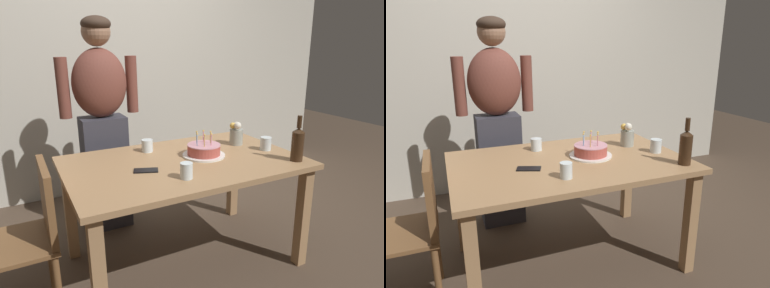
% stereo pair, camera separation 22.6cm
% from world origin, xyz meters
% --- Properties ---
extents(ground_plane, '(10.00, 10.00, 0.00)m').
position_xyz_m(ground_plane, '(0.00, 0.00, 0.00)').
color(ground_plane, '#47382B').
extents(back_wall, '(5.20, 0.10, 2.60)m').
position_xyz_m(back_wall, '(0.00, 1.55, 1.30)').
color(back_wall, beige).
rests_on(back_wall, ground_plane).
extents(dining_table, '(1.50, 0.96, 0.74)m').
position_xyz_m(dining_table, '(0.00, 0.00, 0.64)').
color(dining_table, '#A37A51').
rests_on(dining_table, ground_plane).
extents(birthday_cake, '(0.29, 0.29, 0.17)m').
position_xyz_m(birthday_cake, '(0.16, 0.02, 0.78)').
color(birthday_cake, white).
rests_on(birthday_cake, dining_table).
extents(water_glass_near, '(0.08, 0.08, 0.09)m').
position_xyz_m(water_glass_near, '(-0.14, 0.29, 0.78)').
color(water_glass_near, silver).
rests_on(water_glass_near, dining_table).
extents(water_glass_far, '(0.08, 0.08, 0.09)m').
position_xyz_m(water_glass_far, '(0.62, -0.07, 0.79)').
color(water_glass_far, silver).
rests_on(water_glass_far, dining_table).
extents(water_glass_side, '(0.07, 0.07, 0.09)m').
position_xyz_m(water_glass_side, '(-0.13, -0.28, 0.79)').
color(water_glass_side, silver).
rests_on(water_glass_side, dining_table).
extents(wine_bottle, '(0.08, 0.08, 0.30)m').
position_xyz_m(wine_bottle, '(0.64, -0.34, 0.86)').
color(wine_bottle, '#382314').
rests_on(wine_bottle, dining_table).
extents(cell_phone, '(0.16, 0.12, 0.01)m').
position_xyz_m(cell_phone, '(-0.29, -0.07, 0.74)').
color(cell_phone, black).
rests_on(cell_phone, dining_table).
extents(flower_vase, '(0.10, 0.11, 0.18)m').
position_xyz_m(flower_vase, '(0.51, 0.14, 0.82)').
color(flower_vase, '#999E93').
rests_on(flower_vase, dining_table).
extents(person_man_bearded, '(0.61, 0.27, 1.66)m').
position_xyz_m(person_man_bearded, '(-0.33, 0.74, 0.87)').
color(person_man_bearded, '#33333D').
rests_on(person_man_bearded, ground_plane).
extents(dining_chair, '(0.42, 0.42, 0.87)m').
position_xyz_m(dining_chair, '(-0.94, -0.06, 0.52)').
color(dining_chair, brown).
rests_on(dining_chair, ground_plane).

